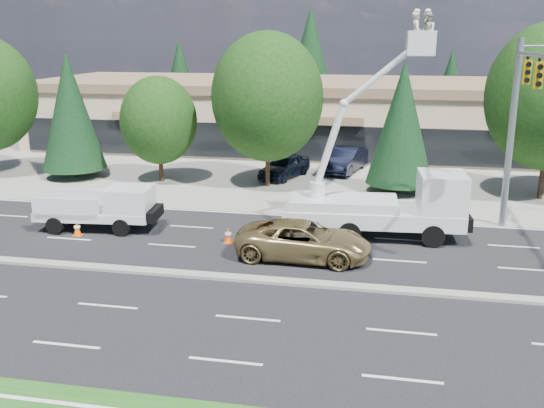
% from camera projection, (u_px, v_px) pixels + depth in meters
% --- Properties ---
extents(ground, '(140.00, 140.00, 0.00)m').
position_uv_depth(ground, '(267.00, 282.00, 23.12)').
color(ground, black).
rests_on(ground, ground).
extents(concrete_apron, '(140.00, 22.00, 0.01)m').
position_uv_depth(concrete_apron, '(324.00, 171.00, 42.03)').
color(concrete_apron, gray).
rests_on(concrete_apron, ground).
extents(road_median, '(120.00, 0.55, 0.12)m').
position_uv_depth(road_median, '(267.00, 280.00, 23.11)').
color(road_median, gray).
rests_on(road_median, ground).
extents(strip_mall, '(50.40, 15.40, 5.50)m').
position_uv_depth(strip_mall, '(338.00, 113.00, 50.71)').
color(strip_mall, tan).
rests_on(strip_mall, ground).
extents(tree_front_b, '(4.13, 4.13, 8.14)m').
position_uv_depth(tree_front_b, '(70.00, 111.00, 39.08)').
color(tree_front_b, '#332114').
rests_on(tree_front_b, ground).
extents(tree_front_c, '(4.83, 4.83, 6.71)m').
position_uv_depth(tree_front_c, '(159.00, 120.00, 38.10)').
color(tree_front_c, '#332114').
rests_on(tree_front_c, ground).
extents(tree_front_d, '(6.78, 6.78, 9.40)m').
position_uv_depth(tree_front_d, '(267.00, 97.00, 36.38)').
color(tree_front_d, '#332114').
rests_on(tree_front_d, ground).
extents(tree_front_e, '(3.94, 3.94, 7.78)m').
position_uv_depth(tree_front_e, '(402.00, 123.00, 35.27)').
color(tree_front_e, '#332114').
rests_on(tree_front_e, ground).
extents(tree_back_a, '(4.47, 4.47, 8.82)m').
position_uv_depth(tree_back_a, '(180.00, 78.00, 64.89)').
color(tree_back_a, '#332114').
rests_on(tree_back_a, ground).
extents(tree_back_b, '(6.09, 6.09, 12.01)m').
position_uv_depth(tree_back_b, '(310.00, 62.00, 61.85)').
color(tree_back_b, '#332114').
rests_on(tree_back_b, ground).
extents(tree_back_c, '(3.98, 3.98, 7.84)m').
position_uv_depth(tree_back_c, '(450.00, 87.00, 59.87)').
color(tree_back_c, '#332114').
rests_on(tree_back_c, ground).
extents(signal_mast, '(2.76, 10.16, 9.00)m').
position_uv_depth(signal_mast, '(525.00, 107.00, 26.31)').
color(signal_mast, gray).
rests_on(signal_mast, ground).
extents(utility_pickup, '(5.70, 2.62, 2.11)m').
position_uv_depth(utility_pickup, '(104.00, 212.00, 29.17)').
color(utility_pickup, silver).
rests_on(utility_pickup, ground).
extents(bucket_truck, '(8.32, 3.12, 10.16)m').
position_uv_depth(bucket_truck, '(388.00, 193.00, 27.65)').
color(bucket_truck, silver).
rests_on(bucket_truck, ground).
extents(traffic_cone_a, '(0.40, 0.40, 0.70)m').
position_uv_depth(traffic_cone_a, '(77.00, 229.00, 28.38)').
color(traffic_cone_a, '#F75907').
rests_on(traffic_cone_a, ground).
extents(traffic_cone_b, '(0.40, 0.40, 0.70)m').
position_uv_depth(traffic_cone_b, '(228.00, 236.00, 27.38)').
color(traffic_cone_b, '#F75907').
rests_on(traffic_cone_b, ground).
extents(traffic_cone_c, '(0.40, 0.40, 0.70)m').
position_uv_depth(traffic_cone_c, '(330.00, 241.00, 26.61)').
color(traffic_cone_c, '#F75907').
rests_on(traffic_cone_c, ground).
extents(minivan, '(5.73, 2.77, 1.57)m').
position_uv_depth(minivan, '(304.00, 240.00, 25.37)').
color(minivan, olive).
rests_on(minivan, ground).
extents(parked_car_west, '(3.26, 4.96, 1.57)m').
position_uv_depth(parked_car_west, '(285.00, 166.00, 39.91)').
color(parked_car_west, black).
rests_on(parked_car_west, ground).
extents(parked_car_east, '(2.92, 5.33, 1.67)m').
position_uv_depth(parked_car_east, '(345.00, 160.00, 41.61)').
color(parked_car_east, black).
rests_on(parked_car_east, ground).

